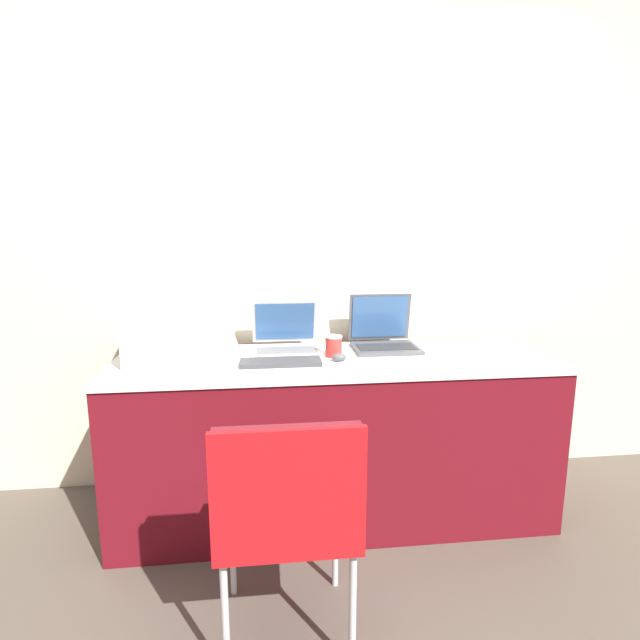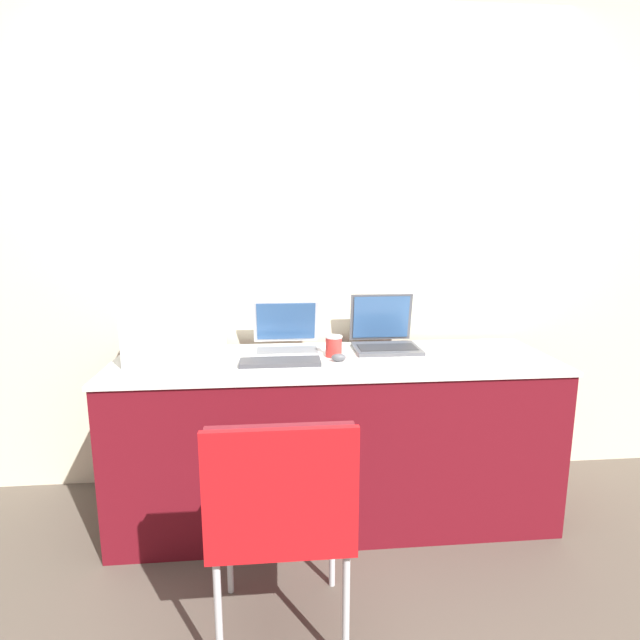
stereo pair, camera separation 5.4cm
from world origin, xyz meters
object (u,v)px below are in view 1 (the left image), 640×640
(laptop_left, at_px, (286,340))
(external_keyboard, at_px, (281,362))
(chair, at_px, (287,506))
(coffee_cup, at_px, (334,346))
(laptop_right, at_px, (383,336))
(printer, at_px, (176,330))
(mouse, at_px, (339,357))

(laptop_left, relative_size, external_keyboard, 0.91)
(external_keyboard, height_order, chair, chair)
(laptop_left, relative_size, coffee_cup, 3.29)
(laptop_right, relative_size, external_keyboard, 0.89)
(printer, distance_m, external_keyboard, 0.52)
(mouse, bearing_deg, printer, 169.37)
(laptop_right, height_order, mouse, laptop_right)
(printer, relative_size, coffee_cup, 4.12)
(coffee_cup, bearing_deg, chair, -107.82)
(external_keyboard, xyz_separation_m, coffee_cup, (0.26, 0.11, 0.04))
(laptop_left, height_order, chair, laptop_left)
(printer, relative_size, laptop_left, 1.25)
(laptop_right, height_order, coffee_cup, laptop_right)
(laptop_left, bearing_deg, laptop_right, 0.75)
(laptop_left, xyz_separation_m, chair, (-0.05, -0.98, -0.30))
(laptop_right, bearing_deg, coffee_cup, -152.26)
(laptop_right, relative_size, coffee_cup, 3.21)
(external_keyboard, distance_m, coffee_cup, 0.28)
(mouse, bearing_deg, external_keyboard, -175.67)
(external_keyboard, xyz_separation_m, mouse, (0.27, 0.02, 0.01))
(coffee_cup, bearing_deg, laptop_left, 148.40)
(laptop_left, relative_size, chair, 0.39)
(coffee_cup, height_order, mouse, coffee_cup)
(printer, relative_size, external_keyboard, 1.14)
(printer, height_order, coffee_cup, printer)
(printer, distance_m, coffee_cup, 0.75)
(printer, relative_size, mouse, 6.00)
(external_keyboard, xyz_separation_m, chair, (-0.01, -0.74, -0.26))
(coffee_cup, bearing_deg, mouse, -83.98)
(printer, bearing_deg, laptop_left, 9.24)
(external_keyboard, bearing_deg, laptop_right, 25.21)
(laptop_left, xyz_separation_m, coffee_cup, (0.22, -0.14, -0.00))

